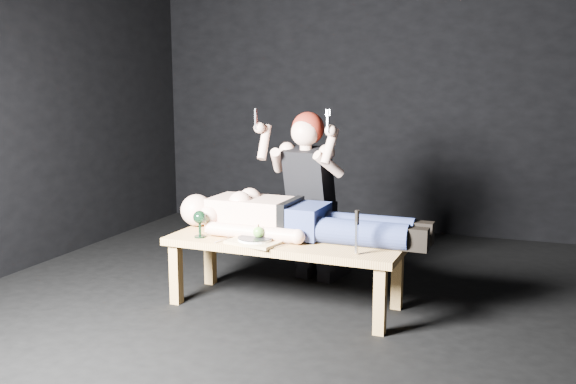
% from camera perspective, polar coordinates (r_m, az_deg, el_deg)
% --- Properties ---
extents(ground, '(5.00, 5.00, 0.00)m').
position_cam_1_polar(ground, '(3.97, 3.20, -11.30)').
color(ground, black).
rests_on(ground, ground).
extents(back_wall, '(5.00, 0.00, 5.00)m').
position_cam_1_polar(back_wall, '(6.14, 10.28, 10.29)').
color(back_wall, black).
rests_on(back_wall, ground).
extents(table, '(1.54, 0.63, 0.45)m').
position_cam_1_polar(table, '(4.05, -0.25, -7.44)').
color(table, tan).
rests_on(table, ground).
extents(lying_man, '(1.66, 0.56, 0.28)m').
position_cam_1_polar(lying_man, '(4.04, 0.99, -2.12)').
color(lying_man, beige).
rests_on(lying_man, table).
extents(kneeling_woman, '(0.82, 0.88, 1.28)m').
position_cam_1_polar(kneeling_woman, '(4.49, 2.41, -0.30)').
color(kneeling_woman, black).
rests_on(kneeling_woman, ground).
extents(serving_tray, '(0.36, 0.30, 0.02)m').
position_cam_1_polar(serving_tray, '(3.89, -3.04, -4.60)').
color(serving_tray, tan).
rests_on(serving_tray, table).
extents(plate, '(0.26, 0.26, 0.02)m').
position_cam_1_polar(plate, '(3.89, -3.04, -4.34)').
color(plate, white).
rests_on(plate, serving_tray).
extents(apple, '(0.07, 0.07, 0.07)m').
position_cam_1_polar(apple, '(3.88, -2.73, -3.72)').
color(apple, '#579A2F').
rests_on(apple, plate).
extents(goblet, '(0.09, 0.09, 0.18)m').
position_cam_1_polar(goblet, '(4.06, -8.13, -2.94)').
color(goblet, black).
rests_on(goblet, table).
extents(fork_flat, '(0.05, 0.16, 0.01)m').
position_cam_1_polar(fork_flat, '(3.98, -6.02, -4.42)').
color(fork_flat, '#B2B2B7').
rests_on(fork_flat, table).
extents(knife_flat, '(0.09, 0.15, 0.01)m').
position_cam_1_polar(knife_flat, '(3.83, -0.46, -4.93)').
color(knife_flat, '#B2B2B7').
rests_on(knife_flat, table).
extents(spoon_flat, '(0.07, 0.16, 0.01)m').
position_cam_1_polar(spoon_flat, '(3.93, -0.89, -4.54)').
color(spoon_flat, '#B2B2B7').
rests_on(spoon_flat, table).
extents(carving_knife, '(0.04, 0.04, 0.26)m').
position_cam_1_polar(carving_knife, '(3.63, 6.35, -3.72)').
color(carving_knife, '#B2B2B7').
rests_on(carving_knife, table).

